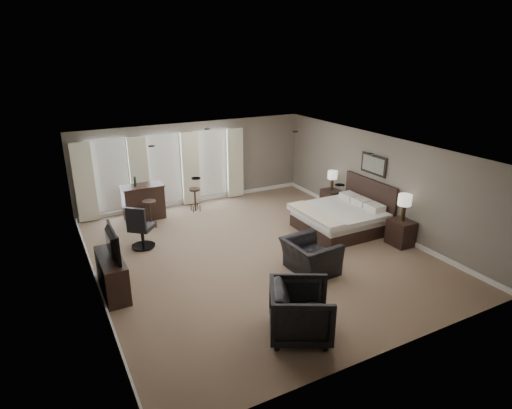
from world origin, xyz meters
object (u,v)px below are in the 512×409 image
lamp_near (404,208)px  lamp_far (332,181)px  nightstand_far (331,200)px  bar_stool_left (150,214)px  bed (338,208)px  dresser (112,275)px  armchair_far (301,309)px  bar_stool_right (195,200)px  nightstand_near (401,233)px  tv (110,254)px  armchair_near (310,251)px  bar_counter (144,202)px  desk_chair (141,226)px

lamp_near → lamp_far: lamp_near is taller
nightstand_far → bar_stool_left: bar_stool_left is taller
bed → nightstand_far: bearing=58.5°
dresser → bed: bearing=3.7°
armchair_far → bar_stool_right: 6.68m
lamp_far → nightstand_near: bearing=-90.0°
tv → bar_stool_left: size_ratio=1.35×
dresser → armchair_far: size_ratio=1.29×
nightstand_far → bar_stool_right: bearing=153.9°
armchair_near → lamp_far: bearing=-47.0°
lamp_near → bar_stool_right: 6.11m
bed → lamp_near: lamp_near is taller
nightstand_near → nightstand_far: (0.00, 2.90, -0.02)m
armchair_far → bar_stool_right: (0.51, 6.66, -0.17)m
nightstand_near → lamp_far: 2.96m
bar_counter → dresser: bearing=-112.8°
bed → bar_stool_left: bed is taller
lamp_far → desk_chair: 5.87m
armchair_near → bar_stool_left: 4.87m
dresser → bar_counter: bar_counter is taller
dresser → desk_chair: 2.14m
lamp_near → tv: 7.00m
bar_counter → desk_chair: desk_chair is taller
bed → lamp_far: (0.89, 1.45, 0.27)m
nightstand_near → bar_counter: bearing=137.8°
nightstand_far → armchair_far: bearing=-131.8°
lamp_far → dresser: size_ratio=0.44×
tv → bed: bearing=-86.3°
bed → tv: (-6.03, -0.39, 0.20)m
lamp_near → bar_stool_right: size_ratio=0.96×
bar_counter → bar_stool_right: size_ratio=1.64×
tv → armchair_far: size_ratio=0.99×
nightstand_far → bar_counter: bearing=160.1°
armchair_near → desk_chair: 4.25m
lamp_near → dresser: lamp_near is taller
nightstand_near → bar_stool_right: (-3.78, 4.75, 0.03)m
armchair_near → bar_counter: 5.51m
bed → nightstand_far: 1.74m
bar_stool_left → nightstand_near: bearing=-37.4°
lamp_far → bar_counter: 5.69m
nightstand_near → dresser: dresser is taller
nightstand_near → tv: (-6.92, 1.06, 0.54)m
bar_stool_left → armchair_far: bearing=-80.0°
tv → bar_stool_right: size_ratio=1.47×
nightstand_near → tv: 7.02m
nightstand_far → desk_chair: desk_chair is taller
bed → nightstand_near: bed is taller
armchair_far → bed: bearing=-17.2°
dresser → lamp_near: bearing=-8.7°
tv → bar_stool_left: 3.44m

